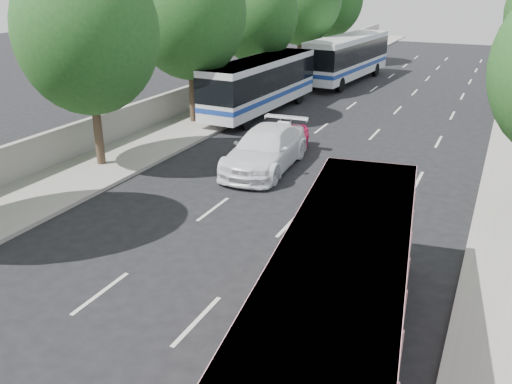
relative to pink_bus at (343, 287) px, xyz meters
The scene contains 12 objects.
ground 5.27m from the pink_bus, 155.88° to the left, with size 120.00×120.00×0.00m, color black.
sidewalk_left 25.63m from the pink_bus, 120.56° to the left, with size 4.00×90.00×0.15m, color #9E998E.
low_wall 26.55m from the pink_bus, 123.91° to the left, with size 0.30×90.00×1.50m, color #9E998E.
tree_left_b 15.68m from the pink_bus, 148.38° to the left, with size 5.70×5.70×8.88m.
tree_left_c 21.09m from the pink_bus, 129.43° to the left, with size 6.00×6.00×9.35m.
tree_left_d 27.53m from the pink_bus, 118.53° to the left, with size 5.52×5.52×8.60m.
pink_bus is the anchor object (origin of this frame).
pink_taxi 14.40m from the pink_bus, 116.93° to the left, with size 1.64×4.07×1.39m, color #F4155D.
white_pickup 12.63m from the pink_bus, 121.08° to the left, with size 2.40×5.90×1.71m, color white.
tour_coach_front 22.57m from the pink_bus, 118.59° to the left, with size 2.78×10.78×3.20m.
tour_coach_rear 33.14m from the pink_bus, 105.76° to the left, with size 3.52×11.65×3.43m.
taxi_roof_sign 14.36m from the pink_bus, 116.93° to the left, with size 0.55×0.18×0.18m, color silver.
Camera 1 is at (6.85, -11.27, 7.68)m, focal length 38.00 mm.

